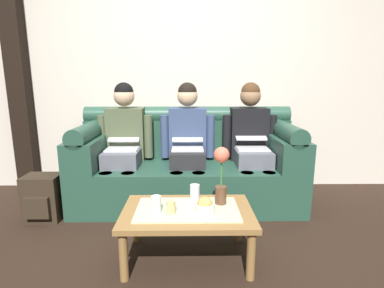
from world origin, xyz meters
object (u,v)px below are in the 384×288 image
at_px(coffee_table, 187,216).
at_px(flower_vase, 221,171).
at_px(couch, 188,166).
at_px(person_right, 251,139).
at_px(person_middle, 188,139).
at_px(snack_bowl, 205,206).
at_px(person_left, 124,139).
at_px(cup_far_center, 171,207).
at_px(backpack_left, 43,198).
at_px(cup_near_left, 156,204).
at_px(cup_near_right, 195,193).

xyz_separation_m(coffee_table, flower_vase, (0.24, 0.09, 0.30)).
bearing_deg(couch, coffee_table, -90.00).
height_order(couch, person_right, person_right).
xyz_separation_m(person_middle, person_right, (0.64, -0.00, 0.00)).
bearing_deg(flower_vase, snack_bowl, -131.08).
xyz_separation_m(couch, flower_vase, (0.24, -0.98, 0.25)).
distance_m(person_left, cup_far_center, 1.28).
relative_size(person_left, flower_vase, 2.96).
xyz_separation_m(couch, person_left, (-0.64, -0.00, 0.29)).
height_order(person_middle, backpack_left, person_middle).
bearing_deg(coffee_table, couch, 90.00).
bearing_deg(person_middle, backpack_left, -161.34).
distance_m(person_left, cup_near_left, 1.23).
height_order(couch, person_middle, person_middle).
distance_m(person_middle, cup_near_left, 1.17).
distance_m(couch, person_middle, 0.29).
xyz_separation_m(person_left, cup_near_left, (0.44, -1.12, -0.22)).
height_order(cup_near_left, cup_near_right, cup_near_right).
bearing_deg(cup_near_left, person_middle, 79.55).
bearing_deg(coffee_table, person_left, 121.09).
relative_size(person_right, coffee_table, 1.36).
relative_size(person_left, cup_far_center, 14.12).
xyz_separation_m(cup_far_center, backpack_left, (-1.19, 0.70, -0.21)).
bearing_deg(person_left, person_middle, 0.00).
height_order(flower_vase, backpack_left, flower_vase).
xyz_separation_m(person_middle, cup_far_center, (-0.11, -1.14, -0.24)).
relative_size(person_middle, cup_near_left, 10.59).
height_order(cup_near_right, backpack_left, cup_near_right).
bearing_deg(cup_far_center, person_left, 115.14).
xyz_separation_m(couch, snack_bowl, (0.12, -1.12, 0.04)).
bearing_deg(snack_bowl, flower_vase, 48.92).
bearing_deg(flower_vase, cup_near_left, -161.57).
relative_size(cup_near_left, backpack_left, 0.28).
bearing_deg(person_left, couch, 0.31).
relative_size(person_left, cup_near_left, 10.59).
bearing_deg(person_middle, cup_near_right, -86.78).
bearing_deg(cup_near_left, couch, 79.58).
xyz_separation_m(coffee_table, snack_bowl, (0.12, -0.05, 0.10)).
distance_m(person_left, cup_near_right, 1.19).
bearing_deg(cup_near_right, cup_near_left, -145.67).
bearing_deg(person_left, cup_near_right, -53.69).
xyz_separation_m(couch, person_middle, (0.00, -0.00, 0.29)).
bearing_deg(person_right, couch, 179.68).
height_order(coffee_table, backpack_left, backpack_left).
height_order(person_right, coffee_table, person_right).
xyz_separation_m(flower_vase, snack_bowl, (-0.12, -0.14, -0.20)).
bearing_deg(person_left, cup_far_center, -64.86).
bearing_deg(backpack_left, snack_bowl, -25.56).
height_order(person_left, cup_near_right, person_left).
bearing_deg(snack_bowl, backpack_left, 154.44).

